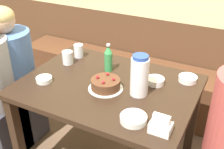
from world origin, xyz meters
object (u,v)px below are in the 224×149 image
Objects in this scene: birthday_cake at (106,84)px; soju_bottle at (108,58)px; bowl_rice_small at (133,119)px; bowl_sauce_shallow at (188,79)px; water_pitcher at (140,76)px; glass_water_tall at (79,51)px; napkin_holder at (161,126)px; glass_tumbler_short at (68,58)px; person_pale_blue_shirt at (13,80)px; bench_seat at (149,88)px; bowl_soup_white at (44,79)px; bowl_side_dish at (155,81)px.

birthday_cake is 1.09× the size of soju_bottle.
birthday_cake reaches higher than bowl_rice_small.
soju_bottle is 1.68× the size of bowl_sauce_shallow.
glass_water_tall is (-0.62, 0.27, -0.08)m from water_pitcher.
napkin_holder is 0.57m from bowl_sauce_shallow.
soju_bottle is 0.55m from bowl_sauce_shallow.
glass_tumbler_short is 0.08× the size of person_pale_blue_shirt.
glass_water_tall is at bearing -124.97° from bench_seat.
bowl_soup_white is 0.48m from person_pale_blue_shirt.
water_pitcher is at bearing -128.27° from bowl_sauce_shallow.
soju_bottle is 1.76× the size of bowl_side_dish.
person_pale_blue_shirt reaches higher than bowl_sauce_shallow.
bowl_side_dish is at bearing -9.50° from glass_water_tall.
water_pitcher is 2.70× the size of glass_tumbler_short.
glass_tumbler_short reaches higher than bowl_soup_white.
napkin_holder is at bearing -40.15° from soju_bottle.
glass_tumbler_short is 0.50m from person_pale_blue_shirt.
person_pale_blue_shirt reaches higher than glass_tumbler_short.
soju_bottle is at bearing 139.85° from napkin_holder.
soju_bottle is at bearing 113.86° from birthday_cake.
bowl_side_dish is at bearing -144.09° from bowl_sauce_shallow.
person_pale_blue_shirt is at bearing 169.27° from napkin_holder.
glass_tumbler_short is (-0.01, 0.29, 0.03)m from bowl_soup_white.
water_pitcher is 0.29m from bowl_rice_small.
water_pitcher is (0.21, 0.04, 0.09)m from birthday_cake.
birthday_cake is at bearing -23.58° from glass_tumbler_short.
bowl_sauce_shallow is at bearing 35.91° from bowl_side_dish.
bowl_rice_small is at bearing -29.51° from glass_tumbler_short.
bowl_sauce_shallow reaches higher than bowl_rice_small.
bowl_sauce_shallow is (0.45, -0.55, 0.50)m from bench_seat.
soju_bottle is 0.32m from glass_tumbler_short.
soju_bottle is at bearing -16.84° from glass_water_tall.
glass_water_tall is at bearing 142.24° from birthday_cake.
glass_tumbler_short is at bearing 150.49° from bowl_rice_small.
bowl_rice_small is (0.29, -0.22, -0.02)m from birthday_cake.
bowl_rice_small is 0.57m from bowl_sauce_shallow.
napkin_holder reaches higher than bench_seat.
glass_water_tall is (-0.31, 0.09, -0.05)m from soju_bottle.
soju_bottle is 0.18× the size of person_pale_blue_shirt.
birthday_cake is at bearing -66.14° from soju_bottle.
bowl_side_dish is at bearing 10.15° from person_pale_blue_shirt.
bowl_rice_small is at bearing -48.77° from soju_bottle.
napkin_holder is at bearing -27.74° from birthday_cake.
bowl_sauce_shallow is at bearing 27.74° from bowl_soup_white.
person_pale_blue_shirt reaches higher than soju_bottle.
bowl_sauce_shallow is at bearing 11.84° from soju_bottle.
bowl_sauce_shallow is at bearing -50.62° from bench_seat.
napkin_holder is at bearing -8.42° from bowl_soup_white.
bowl_rice_small is at bearing -8.99° from bowl_soup_white.
water_pitcher is 0.36m from soju_bottle.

